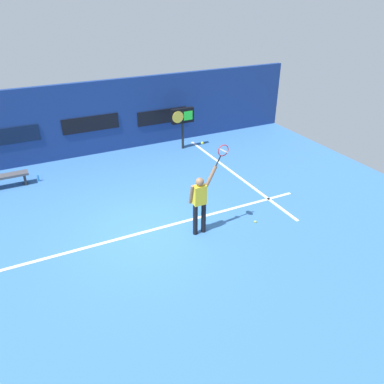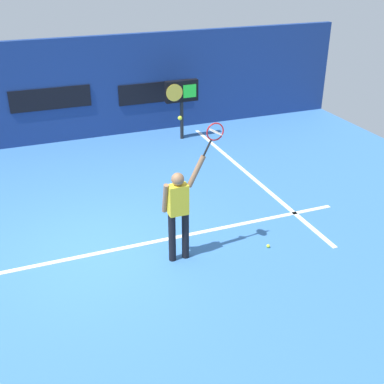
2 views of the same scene
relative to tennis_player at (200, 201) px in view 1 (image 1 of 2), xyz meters
name	(u,v)px [view 1 (image 1 of 2)]	position (x,y,z in m)	size (l,w,h in m)	color
ground_plane	(146,230)	(-1.30, 0.75, -1.01)	(18.00, 18.00, 0.00)	#3870B2
back_wall	(90,119)	(-1.30, 6.89, 0.42)	(18.00, 0.20, 2.87)	navy
sponsor_banner_center	(91,124)	(-1.30, 6.77, 0.27)	(2.20, 0.03, 0.60)	black
sponsor_banner_portside	(7,136)	(-4.30, 6.77, 0.24)	(2.20, 0.03, 0.60)	#0C1933
sponsor_banner_starboard	(162,117)	(1.70, 6.77, 0.15)	(2.20, 0.03, 0.60)	black
court_baseline	(147,232)	(-1.30, 0.67, -1.00)	(10.00, 0.10, 0.01)	white
court_sideline	(234,174)	(2.83, 2.75, -1.00)	(0.10, 7.00, 0.01)	white
tennis_player	(200,201)	(0.00, 0.00, 0.00)	(0.75, 0.31, 1.95)	black
tennis_racket	(223,152)	(0.64, 0.00, 1.28)	(0.43, 0.27, 0.62)	black
tennis_ball	(202,143)	(0.03, -0.03, 1.63)	(0.07, 0.07, 0.07)	#CCE033
scoreboard_clock	(182,118)	(2.18, 5.79, 0.32)	(0.96, 0.20, 1.71)	black
court_bench	(6,178)	(-4.60, 5.25, -0.67)	(1.40, 0.36, 0.45)	#4C4C51
water_bottle	(38,178)	(-3.63, 5.25, -0.89)	(0.07, 0.07, 0.24)	#338CD8
spare_ball	(255,222)	(1.67, -0.28, -0.98)	(0.07, 0.07, 0.07)	#CCE033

